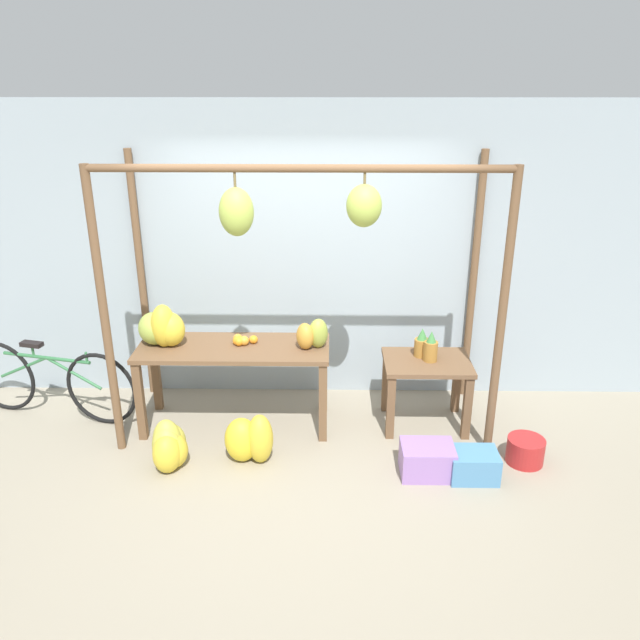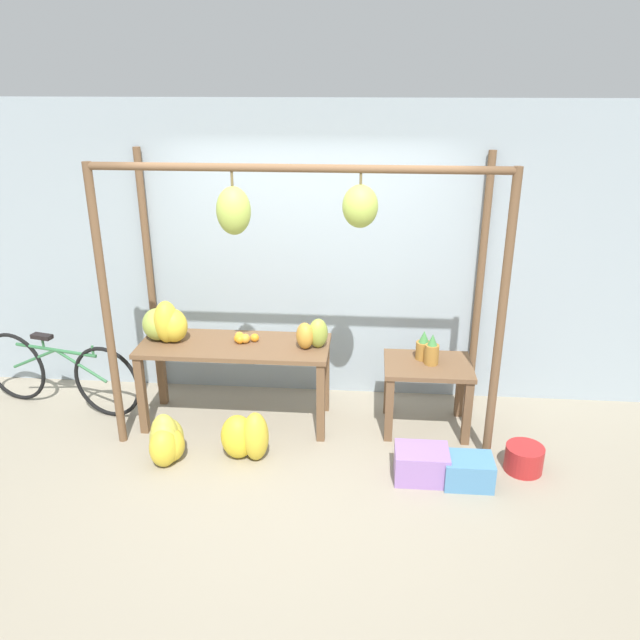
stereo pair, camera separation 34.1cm
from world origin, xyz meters
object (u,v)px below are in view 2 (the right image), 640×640
object	(u,v)px
blue_bucket	(524,458)
banana_pile_ground_left	(166,441)
banana_pile_ground_right	(246,437)
pineapple_cluster	(429,350)
fruit_crate_purple	(468,471)
parked_bicycle	(59,373)
orange_pile	(244,338)
banana_pile_on_table	(166,324)
fruit_crate_white	(421,464)
papaya_pile	(312,334)

from	to	relation	value
blue_bucket	banana_pile_ground_left	bearing A→B (deg)	-178.04
banana_pile_ground_right	pineapple_cluster	bearing A→B (deg)	23.46
pineapple_cluster	fruit_crate_purple	size ratio (longest dim) A/B	0.74
fruit_crate_purple	parked_bicycle	bearing A→B (deg)	166.28
pineapple_cluster	banana_pile_ground_right	xyz separation A→B (m)	(-1.51, -0.66, -0.55)
banana_pile_ground_left	banana_pile_ground_right	xyz separation A→B (m)	(0.64, 0.08, 0.03)
orange_pile	banana_pile_ground_right	xyz separation A→B (m)	(0.11, -0.64, -0.61)
banana_pile_on_table	orange_pile	xyz separation A→B (m)	(0.69, 0.02, -0.12)
banana_pile_on_table	fruit_crate_purple	xyz separation A→B (m)	(2.59, -0.82, -0.82)
fruit_crate_white	fruit_crate_purple	size ratio (longest dim) A/B	1.11
papaya_pile	parked_bicycle	bearing A→B (deg)	176.85
blue_bucket	fruit_crate_purple	size ratio (longest dim) A/B	0.81
pineapple_cluster	blue_bucket	xyz separation A→B (m)	(0.75, -0.64, -0.64)
fruit_crate_white	banana_pile_ground_right	bearing A→B (deg)	173.57
banana_pile_ground_right	orange_pile	bearing A→B (deg)	99.99
orange_pile	parked_bicycle	bearing A→B (deg)	178.11
orange_pile	blue_bucket	xyz separation A→B (m)	(2.37, -0.62, -0.70)
blue_bucket	banana_pile_on_table	bearing A→B (deg)	168.91
papaya_pile	banana_pile_ground_right	bearing A→B (deg)	-131.39
banana_pile_on_table	parked_bicycle	xyz separation A→B (m)	(-1.11, 0.08, -0.56)
fruit_crate_purple	blue_bucket	bearing A→B (deg)	24.93
parked_bicycle	papaya_pile	xyz separation A→B (m)	(2.41, -0.13, 0.53)
orange_pile	fruit_crate_white	world-z (taller)	orange_pile
banana_pile_ground_left	parked_bicycle	world-z (taller)	parked_bicycle
pineapple_cluster	fruit_crate_white	size ratio (longest dim) A/B	0.67
fruit_crate_white	banana_pile_ground_left	bearing A→B (deg)	177.90
parked_bicycle	papaya_pile	size ratio (longest dim) A/B	5.25
orange_pile	banana_pile_ground_right	bearing A→B (deg)	-80.01
blue_bucket	fruit_crate_purple	world-z (taller)	fruit_crate_purple
banana_pile_on_table	fruit_crate_white	distance (m)	2.50
fruit_crate_purple	fruit_crate_white	bearing A→B (deg)	172.84
orange_pile	banana_pile_ground_left	bearing A→B (deg)	-126.36
papaya_pile	banana_pile_ground_left	bearing A→B (deg)	-150.37
banana_pile_ground_left	orange_pile	bearing A→B (deg)	53.64
fruit_crate_white	papaya_pile	size ratio (longest dim) A/B	1.29
pineapple_cluster	banana_pile_ground_left	world-z (taller)	pineapple_cluster
fruit_crate_white	papaya_pile	world-z (taller)	papaya_pile
blue_bucket	papaya_pile	distance (m)	2.01
papaya_pile	fruit_crate_purple	world-z (taller)	papaya_pile
banana_pile_ground_left	banana_pile_ground_right	bearing A→B (deg)	7.50
parked_bicycle	fruit_crate_purple	bearing A→B (deg)	-13.72
orange_pile	banana_pile_on_table	bearing A→B (deg)	-178.14
orange_pile	pineapple_cluster	bearing A→B (deg)	0.63
banana_pile_ground_left	fruit_crate_white	distance (m)	2.08
fruit_crate_white	papaya_pile	bearing A→B (deg)	142.11
banana_pile_ground_right	blue_bucket	distance (m)	2.26
banana_pile_on_table	banana_pile_ground_left	xyz separation A→B (m)	(0.16, -0.70, -0.76)
orange_pile	parked_bicycle	world-z (taller)	orange_pile
banana_pile_ground_right	banana_pile_ground_left	bearing A→B (deg)	-172.50
papaya_pile	banana_pile_on_table	bearing A→B (deg)	177.77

